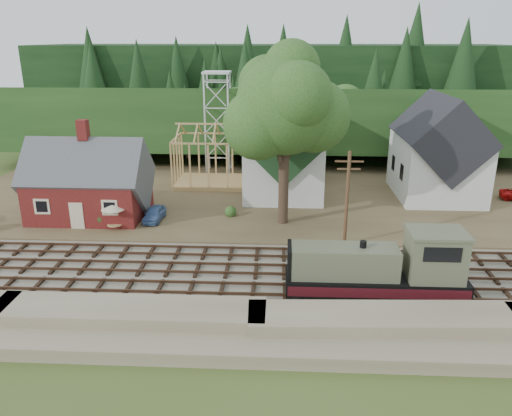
{
  "coord_description": "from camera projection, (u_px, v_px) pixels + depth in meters",
  "views": [
    {
      "loc": [
        1.7,
        -32.57,
        16.29
      ],
      "look_at": [
        -0.24,
        6.0,
        3.0
      ],
      "focal_mm": 35.0,
      "sensor_mm": 36.0,
      "label": 1
    }
  ],
  "objects": [
    {
      "name": "depot",
      "position": [
        89.0,
        186.0,
        46.24
      ],
      "size": [
        10.8,
        7.41,
        9.0
      ],
      "color": "#591416",
      "rests_on": "village_flat"
    },
    {
      "name": "locomotive",
      "position": [
        383.0,
        269.0,
        32.23
      ],
      "size": [
        11.45,
        2.86,
        4.6
      ],
      "color": "black",
      "rests_on": "railroad_bed"
    },
    {
      "name": "car_blue",
      "position": [
        154.0,
        214.0,
        45.68
      ],
      "size": [
        1.68,
        3.8,
        1.27
      ],
      "primitive_type": "imported",
      "rotation": [
        0.0,
        0.0,
        -0.05
      ],
      "color": "#5478B4",
      "rests_on": "village_flat"
    },
    {
      "name": "ground",
      "position": [
        255.0,
        274.0,
        36.14
      ],
      "size": [
        140.0,
        140.0,
        0.0
      ],
      "primitive_type": "plane",
      "color": "#384C1E",
      "rests_on": "ground"
    },
    {
      "name": "big_tree",
      "position": [
        287.0,
        112.0,
        42.23
      ],
      "size": [
        10.9,
        8.4,
        14.7
      ],
      "color": "#38281E",
      "rests_on": "village_flat"
    },
    {
      "name": "farmhouse",
      "position": [
        438.0,
        153.0,
        51.64
      ],
      "size": [
        8.4,
        10.8,
        10.6
      ],
      "color": "silver",
      "rests_on": "village_flat"
    },
    {
      "name": "church",
      "position": [
        284.0,
        147.0,
        52.94
      ],
      "size": [
        8.4,
        15.17,
        13.0
      ],
      "color": "silver",
      "rests_on": "village_flat"
    },
    {
      "name": "timber_frame",
      "position": [
        212.0,
        159.0,
        56.14
      ],
      "size": [
        8.2,
        6.2,
        6.99
      ],
      "color": "tan",
      "rests_on": "village_flat"
    },
    {
      "name": "patio_set",
      "position": [
        113.0,
        208.0,
        43.14
      ],
      "size": [
        2.07,
        2.07,
        2.3
      ],
      "color": "silver",
      "rests_on": "village_flat"
    },
    {
      "name": "hillside",
      "position": [
        269.0,
        150.0,
        75.8
      ],
      "size": [
        70.0,
        28.96,
        12.74
      ],
      "primitive_type": "cube",
      "rotation": [
        -0.17,
        0.0,
        0.0
      ],
      "color": "#1E3F19",
      "rests_on": "ground"
    },
    {
      "name": "lattice_tower",
      "position": [
        217.0,
        92.0,
        59.6
      ],
      "size": [
        3.2,
        3.2,
        12.12
      ],
      "color": "silver",
      "rests_on": "village_flat"
    },
    {
      "name": "ridge",
      "position": [
        272.0,
        131.0,
        90.91
      ],
      "size": [
        80.0,
        20.0,
        12.0
      ],
      "primitive_type": "cube",
      "color": "black",
      "rests_on": "ground"
    },
    {
      "name": "village_flat",
      "position": [
        264.0,
        197.0,
        53.09
      ],
      "size": [
        64.0,
        26.0,
        0.3
      ],
      "primitive_type": "cube",
      "color": "brown",
      "rests_on": "ground"
    },
    {
      "name": "railroad_bed",
      "position": [
        255.0,
        273.0,
        36.11
      ],
      "size": [
        64.0,
        11.0,
        0.16
      ],
      "primitive_type": "cube",
      "color": "#726B5B",
      "rests_on": "ground"
    },
    {
      "name": "telegraph_pole_near",
      "position": [
        347.0,
        198.0,
        39.33
      ],
      "size": [
        2.2,
        0.28,
        8.0
      ],
      "color": "#4C331E",
      "rests_on": "ground"
    },
    {
      "name": "embankment",
      "position": [
        247.0,
        342.0,
        28.11
      ],
      "size": [
        64.0,
        5.0,
        1.6
      ],
      "primitive_type": "cube",
      "color": "#7F7259",
      "rests_on": "ground"
    }
  ]
}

